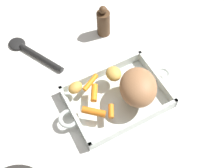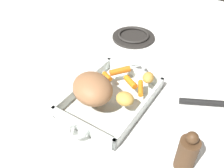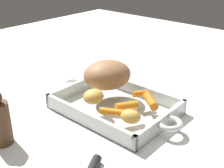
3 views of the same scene
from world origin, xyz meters
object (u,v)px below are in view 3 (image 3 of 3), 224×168
at_px(baby_carrot_short, 150,101).
at_px(potato_golden_small, 131,116).
at_px(baby_carrot_northeast, 113,112).
at_px(pork_roast, 107,75).
at_px(baby_carrot_northwest, 140,94).
at_px(baby_carrot_center_left, 127,106).
at_px(roasting_dish, 115,106).
at_px(potato_whole, 93,97).
at_px(pepper_mill, 0,121).

height_order(baby_carrot_short, potato_golden_small, potato_golden_small).
height_order(baby_carrot_northeast, potato_golden_small, potato_golden_small).
xyz_separation_m(pork_roast, baby_carrot_short, (-0.14, 0.00, -0.03)).
bearing_deg(baby_carrot_northwest, baby_carrot_center_left, 101.39).
xyz_separation_m(pork_roast, potato_golden_small, (-0.16, 0.10, -0.02)).
height_order(pork_roast, baby_carrot_northeast, pork_roast).
bearing_deg(baby_carrot_northwest, baby_carrot_short, 155.29).
xyz_separation_m(pork_roast, baby_carrot_northwest, (-0.10, -0.02, -0.03)).
bearing_deg(baby_carrot_short, baby_carrot_northwest, -24.71).
xyz_separation_m(roasting_dish, potato_whole, (0.02, 0.06, 0.04)).
distance_m(roasting_dish, baby_carrot_center_left, 0.08).
distance_m(roasting_dish, baby_carrot_short, 0.10).
bearing_deg(baby_carrot_center_left, pepper_mill, 56.79).
distance_m(baby_carrot_center_left, pepper_mill, 0.28).
relative_size(roasting_dish, baby_carrot_short, 5.64).
bearing_deg(baby_carrot_center_left, pork_roast, -27.38).
xyz_separation_m(pork_roast, potato_whole, (-0.03, 0.09, -0.02)).
bearing_deg(roasting_dish, potato_golden_small, 146.26).
relative_size(potato_golden_small, pepper_mill, 0.37).
bearing_deg(pepper_mill, pork_roast, -97.81).
distance_m(baby_carrot_northeast, potato_golden_small, 0.05).
bearing_deg(pepper_mill, potato_whole, -109.43).
distance_m(pork_roast, pepper_mill, 0.30).
relative_size(baby_carrot_northeast, pepper_mill, 0.51).
relative_size(roasting_dish, pepper_mill, 3.10).
relative_size(baby_carrot_short, baby_carrot_northeast, 1.07).
height_order(baby_carrot_northwest, pepper_mill, pepper_mill).
relative_size(baby_carrot_northwest, potato_golden_small, 0.88).
bearing_deg(pepper_mill, baby_carrot_center_left, -123.21).
relative_size(potato_whole, potato_golden_small, 1.16).
xyz_separation_m(baby_carrot_northwest, potato_golden_small, (-0.06, 0.12, 0.01)).
bearing_deg(baby_carrot_northwest, pork_roast, 9.95).
height_order(baby_carrot_northwest, baby_carrot_center_left, baby_carrot_center_left).
xyz_separation_m(baby_carrot_center_left, pepper_mill, (0.16, 0.24, 0.01)).
distance_m(baby_carrot_northwest, potato_whole, 0.12).
height_order(roasting_dish, baby_carrot_northeast, baby_carrot_northeast).
distance_m(baby_carrot_center_left, potato_whole, 0.09).
xyz_separation_m(baby_carrot_short, baby_carrot_northwest, (0.04, -0.02, -0.00)).
relative_size(baby_carrot_northwest, baby_carrot_center_left, 0.74).
bearing_deg(potato_whole, baby_carrot_northeast, 171.36).
bearing_deg(pepper_mill, baby_carrot_northeast, -126.88).
bearing_deg(potato_whole, roasting_dish, -108.22).
relative_size(baby_carrot_center_left, potato_whole, 1.03).
bearing_deg(pork_roast, potato_whole, 110.71).
distance_m(baby_carrot_short, baby_carrot_northeast, 0.10).
bearing_deg(potato_whole, baby_carrot_center_left, -160.95).
distance_m(baby_carrot_northeast, baby_carrot_center_left, 0.04).
bearing_deg(pepper_mill, baby_carrot_short, -122.18).
height_order(roasting_dish, baby_carrot_short, baby_carrot_short).
bearing_deg(potato_golden_small, baby_carrot_northeast, -0.28).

